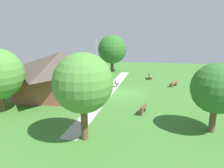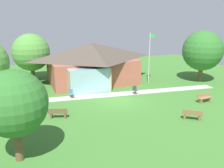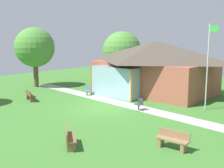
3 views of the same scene
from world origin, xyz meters
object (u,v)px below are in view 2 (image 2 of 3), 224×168
(pavilion, at_px, (92,62))
(bench_front_right, at_px, (192,115))
(bench_lawn_far_right, at_px, (204,98))
(patio_chair_lawn_spare, at_px, (135,90))
(tree_lawn_corner, at_px, (14,104))
(patio_chair_west, at_px, (72,94))
(bench_mid_left, at_px, (58,113))
(tree_behind_pavilion_left, at_px, (31,52))
(tree_east_hedge, at_px, (203,51))
(flagpole, at_px, (150,56))

(pavilion, bearing_deg, bench_front_right, -73.36)
(pavilion, distance_m, bench_lawn_far_right, 13.30)
(patio_chair_lawn_spare, bearing_deg, bench_lawn_far_right, 141.83)
(bench_front_right, bearing_deg, pavilion, 144.39)
(tree_lawn_corner, bearing_deg, patio_chair_west, 62.04)
(bench_mid_left, bearing_deg, patio_chair_west, 82.99)
(tree_behind_pavilion_left, distance_m, tree_lawn_corner, 18.08)
(bench_front_right, relative_size, tree_behind_pavilion_left, 0.25)
(bench_lawn_far_right, height_order, patio_chair_lawn_spare, patio_chair_lawn_spare)
(pavilion, distance_m, bench_mid_left, 11.12)
(patio_chair_lawn_spare, xyz_separation_m, tree_lawn_corner, (-11.34, -8.31, 2.94))
(bench_lawn_far_right, distance_m, tree_behind_pavilion_left, 20.33)
(pavilion, xyz_separation_m, tree_east_hedge, (12.44, -4.43, 1.31))
(bench_mid_left, distance_m, tree_lawn_corner, 6.58)
(bench_lawn_far_right, xyz_separation_m, patio_chair_west, (-11.30, 5.63, 0.01))
(flagpole, height_order, tree_lawn_corner, flagpole)
(flagpole, height_order, bench_mid_left, flagpole)
(pavilion, relative_size, patio_chair_lawn_spare, 12.55)
(pavilion, height_order, bench_lawn_far_right, pavilion)
(bench_front_right, relative_size, bench_lawn_far_right, 0.96)
(bench_lawn_far_right, xyz_separation_m, patio_chair_lawn_spare, (-4.98, 4.49, 0.01))
(flagpole, relative_size, patio_chair_lawn_spare, 6.88)
(bench_front_right, distance_m, tree_east_hedge, 12.82)
(flagpole, xyz_separation_m, tree_behind_pavilion_left, (-12.69, 6.44, 0.23))
(bench_mid_left, height_order, tree_east_hedge, tree_east_hedge)
(bench_front_right, height_order, tree_east_hedge, tree_east_hedge)
(tree_behind_pavilion_left, bearing_deg, patio_chair_lawn_spare, -46.07)
(patio_chair_west, bearing_deg, tree_east_hedge, 162.71)
(pavilion, xyz_separation_m, bench_mid_left, (-5.61, -9.38, -2.06))
(pavilion, bearing_deg, tree_behind_pavilion_left, 151.79)
(tree_east_hedge, bearing_deg, patio_chair_lawn_spare, -169.99)
(pavilion, distance_m, patio_chair_west, 6.48)
(patio_chair_west, xyz_separation_m, tree_east_hedge, (16.01, 0.58, 3.36))
(patio_chair_lawn_spare, relative_size, tree_east_hedge, 0.14)
(bench_mid_left, bearing_deg, tree_behind_pavilion_left, 112.07)
(bench_mid_left, relative_size, patio_chair_lawn_spare, 1.82)
(bench_front_right, bearing_deg, flagpole, 116.46)
(bench_lawn_far_right, relative_size, patio_chair_lawn_spare, 1.77)
(bench_mid_left, xyz_separation_m, patio_chair_lawn_spare, (8.36, 3.25, 0.01))
(patio_chair_lawn_spare, bearing_deg, tree_east_hedge, -166.11)
(bench_lawn_far_right, xyz_separation_m, bench_mid_left, (-13.34, 1.25, 0.00))
(flagpole, bearing_deg, patio_chair_lawn_spare, -136.65)
(tree_lawn_corner, bearing_deg, bench_front_right, 4.30)
(bench_mid_left, bearing_deg, bench_front_right, -5.21)
(bench_lawn_far_right, xyz_separation_m, tree_east_hedge, (4.71, 6.20, 3.37))
(flagpole, xyz_separation_m, bench_lawn_far_right, (1.58, -7.70, -2.85))
(bench_front_right, bearing_deg, patio_chair_west, 169.59)
(pavilion, bearing_deg, tree_lawn_corner, -120.73)
(patio_chair_west, relative_size, tree_behind_pavilion_left, 0.15)
(patio_chair_lawn_spare, distance_m, tree_behind_pavilion_left, 13.75)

